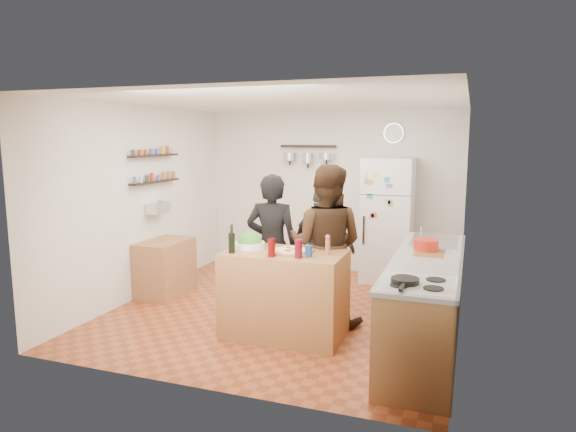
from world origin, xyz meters
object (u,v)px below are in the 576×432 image
at_px(pepper_mill, 328,247).
at_px(skillet, 405,281).
at_px(salad_bowl, 250,245).
at_px(wall_clock, 394,133).
at_px(fridge, 388,220).
at_px(wine_bottle, 232,243).
at_px(counter_run, 426,303).
at_px(person_back, 323,246).
at_px(red_bowl, 426,245).
at_px(person_center, 326,245).
at_px(person_left, 272,246).
at_px(prep_island, 285,294).
at_px(salt_canister, 309,251).
at_px(side_table, 165,267).

xyz_separation_m(pepper_mill, skillet, (0.88, -0.83, -0.05)).
bearing_deg(salad_bowl, wall_clock, 68.48).
height_order(skillet, fridge, fridge).
bearing_deg(wine_bottle, counter_run, 12.55).
distance_m(person_back, red_bowl, 1.41).
relative_size(salad_bowl, fridge, 0.18).
bearing_deg(person_center, salad_bowl, 32.04).
bearing_deg(person_left, person_back, -133.18).
bearing_deg(salad_bowl, prep_island, -6.79).
distance_m(salt_canister, skillet, 1.23).
bearing_deg(pepper_mill, salad_bowl, 180.00).
bearing_deg(wall_clock, red_bowl, -72.93).
bearing_deg(person_back, prep_island, 101.06).
xyz_separation_m(prep_island, person_back, (0.10, 1.11, 0.30)).
height_order(salt_canister, person_left, person_left).
bearing_deg(prep_island, counter_run, 8.34).
bearing_deg(prep_island, wine_bottle, -156.25).
distance_m(pepper_mill, wall_clock, 3.03).
xyz_separation_m(prep_island, counter_run, (1.43, 0.21, -0.01)).
height_order(pepper_mill, red_bowl, pepper_mill).
height_order(prep_island, wine_bottle, wine_bottle).
bearing_deg(salad_bowl, pepper_mill, 0.00).
height_order(salad_bowl, wine_bottle, wine_bottle).
xyz_separation_m(prep_island, wall_clock, (0.68, 2.84, 1.69)).
relative_size(person_back, skillet, 6.56).
xyz_separation_m(salad_bowl, side_table, (-1.59, 0.79, -0.58)).
relative_size(salt_canister, person_back, 0.08).
relative_size(prep_island, side_table, 1.56).
bearing_deg(fridge, salad_bowl, -114.09).
bearing_deg(counter_run, person_center, 164.47).
bearing_deg(counter_run, salad_bowl, -175.07).
height_order(salad_bowl, wall_clock, wall_clock).
relative_size(salad_bowl, wine_bottle, 1.58).
bearing_deg(wine_bottle, prep_island, 23.75).
bearing_deg(prep_island, fridge, 74.84).
height_order(person_center, red_bowl, person_center).
xyz_separation_m(prep_island, skillet, (1.33, -0.78, 0.49)).
bearing_deg(salad_bowl, side_table, 153.66).
xyz_separation_m(person_left, side_table, (-1.67, 0.33, -0.48)).
bearing_deg(salt_canister, red_bowl, 32.22).
relative_size(salad_bowl, person_center, 0.18).
bearing_deg(salad_bowl, person_back, 63.80).
xyz_separation_m(salt_canister, fridge, (0.38, 2.63, -0.07)).
relative_size(prep_island, person_left, 0.74).
relative_size(wine_bottle, pepper_mill, 1.30).
bearing_deg(person_left, salt_canister, 128.61).
bearing_deg(salt_canister, person_left, 135.35).
bearing_deg(red_bowl, pepper_mill, -151.24).
distance_m(prep_island, person_back, 1.15).
xyz_separation_m(wine_bottle, salt_canister, (0.80, 0.10, -0.05)).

